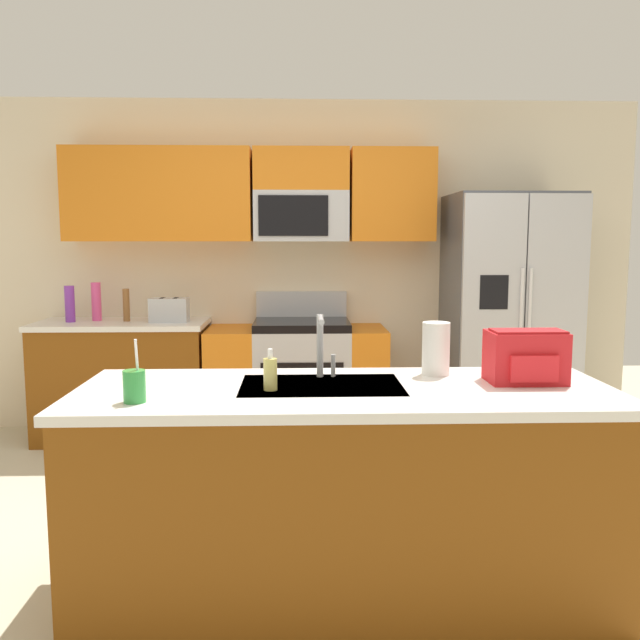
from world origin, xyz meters
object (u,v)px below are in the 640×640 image
object	(u,v)px
soap_dispenser	(270,374)
toaster	(169,310)
bottle_purple	(70,304)
backpack	(526,356)
range_oven	(297,379)
pepper_mill	(126,305)
bottle_pink	(96,302)
refrigerator	(508,317)
paper_towel_roll	(436,349)
drink_cup_green	(134,386)
sink_faucet	(321,340)

from	to	relation	value
soap_dispenser	toaster	bearing A→B (deg)	110.50
bottle_purple	backpack	xyz separation A→B (m)	(2.68, -2.19, -0.02)
range_oven	pepper_mill	distance (m)	1.41
soap_dispenser	bottle_pink	bearing A→B (deg)	120.85
refrigerator	paper_towel_roll	bearing A→B (deg)	-116.22
pepper_mill	soap_dispenser	world-z (taller)	pepper_mill
refrigerator	bottle_purple	size ratio (longest dim) A/B	6.81
soap_dispenser	range_oven	bearing A→B (deg)	87.43
pepper_mill	drink_cup_green	world-z (taller)	pepper_mill
sink_faucet	bottle_pink	bearing A→B (deg)	127.30
soap_dispenser	paper_towel_roll	bearing A→B (deg)	20.80
bottle_purple	sink_faucet	size ratio (longest dim) A/B	0.96
pepper_mill	drink_cup_green	xyz separation A→B (m)	(0.68, -2.51, -0.06)
bottle_purple	pepper_mill	bearing A→B (deg)	3.97
refrigerator	toaster	bearing A→B (deg)	179.56
drink_cup_green	backpack	distance (m)	1.62
refrigerator	pepper_mill	xyz separation A→B (m)	(-2.89, 0.07, 0.10)
range_oven	paper_towel_roll	distance (m)	2.22
soap_dispenser	backpack	world-z (taller)	backpack
toaster	paper_towel_roll	world-z (taller)	paper_towel_roll
drink_cup_green	backpack	bearing A→B (deg)	10.35
backpack	refrigerator	bearing A→B (deg)	73.89
pepper_mill	bottle_pink	distance (m)	0.25
toaster	range_oven	bearing A→B (deg)	3.15
range_oven	soap_dispenser	size ratio (longest dim) A/B	8.00
toaster	drink_cup_green	bearing A→B (deg)	-81.97
toaster	bottle_purple	size ratio (longest dim) A/B	1.03
range_oven	drink_cup_green	bearing A→B (deg)	-103.60
backpack	bottle_pink	bearing A→B (deg)	137.85
sink_faucet	soap_dispenser	bearing A→B (deg)	-133.42
soap_dispenser	paper_towel_roll	world-z (taller)	paper_towel_roll
refrigerator	backpack	distance (m)	2.24
refrigerator	toaster	distance (m)	2.56
bottle_purple	soap_dispenser	distance (m)	2.79
refrigerator	drink_cup_green	distance (m)	3.29
drink_cup_green	soap_dispenser	xyz separation A→B (m)	(0.50, 0.19, 0.01)
bottle_pink	sink_faucet	world-z (taller)	bottle_pink
toaster	soap_dispenser	bearing A→B (deg)	-69.50
pepper_mill	refrigerator	bearing A→B (deg)	-1.38
bottle_pink	backpack	bearing A→B (deg)	-42.15
sink_faucet	paper_towel_roll	xyz separation A→B (m)	(0.52, 0.05, -0.05)
refrigerator	sink_faucet	xyz separation A→B (m)	(-1.49, -2.02, 0.14)
toaster	pepper_mill	distance (m)	0.34
pepper_mill	bottle_purple	world-z (taller)	bottle_purple
toaster	sink_faucet	world-z (taller)	sink_faucet
bottle_purple	paper_towel_roll	distance (m)	3.08
toaster	backpack	world-z (taller)	backpack
bottle_purple	paper_towel_roll	size ratio (longest dim) A/B	1.13
bottle_pink	soap_dispenser	distance (m)	2.77
refrigerator	sink_faucet	size ratio (longest dim) A/B	6.56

